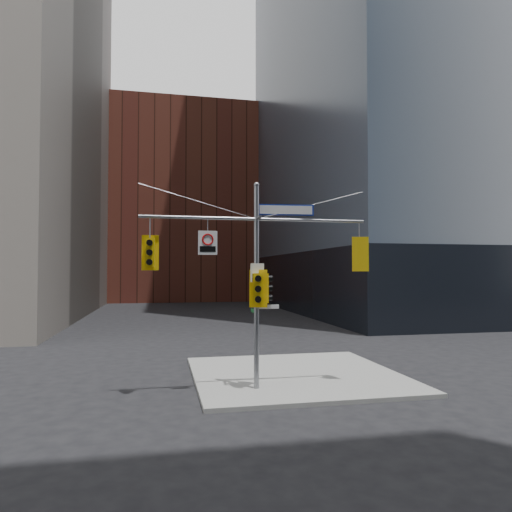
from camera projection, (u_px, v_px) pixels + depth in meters
name	position (u px, v px, depth m)	size (l,w,h in m)	color
ground	(270.00, 410.00, 13.73)	(160.00, 160.00, 0.00)	black
sidewalk_corner	(295.00, 375.00, 18.06)	(8.00, 8.00, 0.15)	gray
podium_ne	(446.00, 282.00, 50.88)	(36.40, 36.40, 6.00)	black
brick_midrise	(182.00, 208.00, 70.93)	(26.00, 20.00, 28.00)	brown
signal_assembly	(257.00, 264.00, 15.83)	(8.00, 0.80, 7.30)	gray
traffic_light_west_arm	(150.00, 253.00, 15.11)	(0.56, 0.45, 1.18)	#E8B90C
traffic_light_east_arm	(359.00, 254.00, 16.63)	(0.59, 0.54, 1.25)	#E8B90C
traffic_light_pole_side	(266.00, 288.00, 15.88)	(0.39, 0.33, 1.02)	#E8B90C
traffic_light_pole_front	(258.00, 289.00, 15.54)	(0.61, 0.56, 1.30)	#E8B90C
street_sign_blade	(286.00, 210.00, 16.12)	(2.00, 0.22, 0.39)	navy
regulatory_sign_arm	(208.00, 242.00, 15.49)	(0.65, 0.09, 0.82)	silver
regulatory_sign_pole	(257.00, 273.00, 15.71)	(0.49, 0.09, 0.64)	silver
street_blade_ew	(269.00, 307.00, 15.88)	(0.72, 0.08, 0.14)	silver
street_blade_ns	(254.00, 311.00, 16.22)	(0.09, 0.67, 0.13)	#145926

